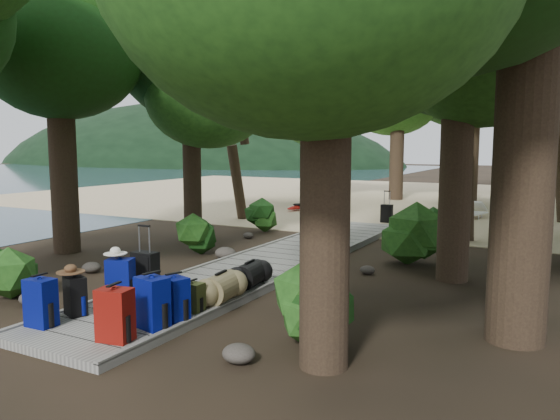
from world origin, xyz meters
The scene contains 45 objects.
ground centered at (0.00, 0.00, 0.00)m, with size 120.00×120.00×0.00m, color #332519.
sand_beach centered at (0.00, 16.00, 0.01)m, with size 40.00×22.00×0.02m, color tan.
water_bay centered at (-32.00, 25.00, 0.00)m, with size 50.00×60.00×0.02m, color #253E4E.
distant_hill centered at (-40.00, 48.00, 0.00)m, with size 32.00×16.00×12.00m, color black.
boardwalk centered at (0.00, 1.00, 0.06)m, with size 2.00×12.00×0.12m, color gray.
backpack_left_a centered at (-0.68, -4.41, 0.48)m, with size 0.39×0.27×0.73m, color navy, non-canonical shape.
backpack_left_b centered at (-0.67, -3.84, 0.43)m, with size 0.34×0.24×0.63m, color black, non-canonical shape.
backpack_left_c centered at (-0.65, -2.97, 0.49)m, with size 0.40×0.28×0.74m, color navy, non-canonical shape.
backpack_right_a centered at (0.61, -4.34, 0.49)m, with size 0.42×0.30×0.74m, color #870407, non-canonical shape.
backpack_right_b centered at (0.70, -3.75, 0.51)m, with size 0.43×0.30×0.78m, color navy, non-canonical shape.
backpack_right_c centered at (0.74, -3.35, 0.46)m, with size 0.40×0.28×0.69m, color navy, non-canonical shape.
backpack_right_d centered at (0.74, -2.92, 0.36)m, with size 0.32×0.23×0.48m, color #37421B, non-canonical shape.
duffel_right_khaki centered at (0.82, -2.29, 0.34)m, with size 0.45×0.67×0.45m, color olive, non-canonical shape.
duffel_right_black centered at (0.74, -1.31, 0.33)m, with size 0.42×0.68×0.42m, color black, non-canonical shape.
suitcase_on_boardwalk centered at (-0.63, -2.41, 0.46)m, with size 0.44×0.24×0.68m, color black, non-canonical shape.
lone_suitcase_on_sand centered at (0.27, 8.06, 0.31)m, with size 0.37×0.21×0.59m, color black, non-canonical shape.
hat_brown centered at (-0.72, -3.86, 0.81)m, with size 0.40×0.40×0.12m, color #51351E, non-canonical shape.
hat_white centered at (-0.72, -2.98, 0.92)m, with size 0.37×0.37×0.12m, color silver, non-canonical shape.
kayak centered at (-3.77, 9.72, 0.18)m, with size 0.68×3.11×0.31m, color red.
sun_lounger centered at (2.62, 10.59, 0.29)m, with size 0.54×1.67×0.54m, color silver, non-canonical shape.
tree_right_a centered at (3.13, -3.56, 4.11)m, with size 4.93×4.93×8.22m, color black, non-canonical shape.
tree_right_c centered at (3.65, 1.33, 4.26)m, with size 4.93×4.93×8.53m, color black, non-canonical shape.
tree_right_e centered at (4.55, 7.40, 4.86)m, with size 5.40×5.40×9.71m, color black, non-canonical shape.
tree_left_b centered at (-5.05, -0.26, 4.49)m, with size 4.99×4.99×8.98m, color black, non-canonical shape.
tree_left_c centered at (-3.67, 2.88, 3.60)m, with size 4.14×4.14×7.20m, color black, non-canonical shape.
tree_back_a centered at (-1.60, 15.46, 4.56)m, with size 5.27×5.27×9.11m, color black, non-canonical shape.
tree_back_b centered at (1.48, 16.44, 5.18)m, with size 5.80×5.80×10.35m, color black, non-canonical shape.
tree_back_d centered at (-5.58, 14.60, 3.67)m, with size 4.41×4.41×7.35m, color black, non-canonical shape.
palm_right_a centered at (3.33, 6.04, 3.38)m, with size 3.96×3.96×6.76m, color #133910, non-canonical shape.
palm_right_c centered at (2.27, 12.62, 3.08)m, with size 3.87×3.87×6.16m, color #133910, non-canonical shape.
palm_left_a centered at (-4.67, 6.56, 3.82)m, with size 4.81×4.81×7.65m, color #133910, non-canonical shape.
rock_left_a centered at (-2.03, -3.56, 0.11)m, with size 0.39×0.35×0.21m, color #4C473F, non-canonical shape.
rock_left_b centered at (-2.88, -1.51, 0.11)m, with size 0.39×0.35×0.22m, color #4C473F, non-canonical shape.
rock_left_c centered at (-1.23, 0.87, 0.14)m, with size 0.49×0.45×0.27m, color #4C473F, non-canonical shape.
rock_left_d centered at (-2.20, 3.43, 0.08)m, with size 0.29×0.27×0.16m, color #4C473F, non-canonical shape.
rock_right_a centered at (2.20, -3.95, 0.11)m, with size 0.41×0.37×0.23m, color #4C473F, non-canonical shape.
rock_right_b centered at (2.35, -1.31, 0.13)m, with size 0.46×0.41×0.25m, color #4C473F, non-canonical shape.
rock_right_c centered at (2.06, 1.03, 0.08)m, with size 0.30×0.27×0.17m, color #4C473F, non-canonical shape.
rock_right_d centered at (2.41, 4.34, 0.15)m, with size 0.56×0.50×0.31m, color #4C473F, non-canonical shape.
shrub_left_a centered at (-2.74, -3.39, 0.42)m, with size 0.94×0.94×0.84m, color #1B4414, non-canonical shape.
shrub_left_b centered at (-2.13, 0.93, 0.44)m, with size 0.97×0.97×0.88m, color #1B4414, non-canonical shape.
shrub_left_c centered at (-2.46, 4.66, 0.51)m, with size 1.12×1.12×1.01m, color #1B4414, non-canonical shape.
shrub_right_a centered at (2.60, -2.81, 0.46)m, with size 1.02×1.02×0.92m, color #1B4414, non-canonical shape.
shrub_right_b centered at (2.68, 2.29, 0.64)m, with size 1.43×1.43×1.29m, color #1B4414, non-canonical shape.
shrub_right_c centered at (2.32, 5.57, 0.38)m, with size 0.85×0.85×0.76m, color #1B4414, non-canonical shape.
Camera 1 is at (5.58, -9.20, 2.59)m, focal length 35.00 mm.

